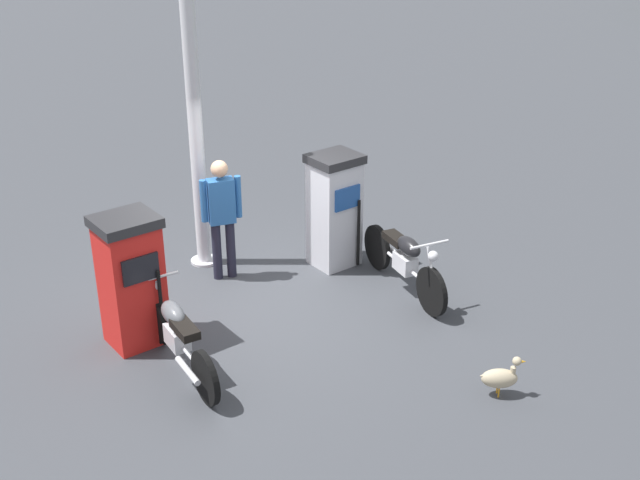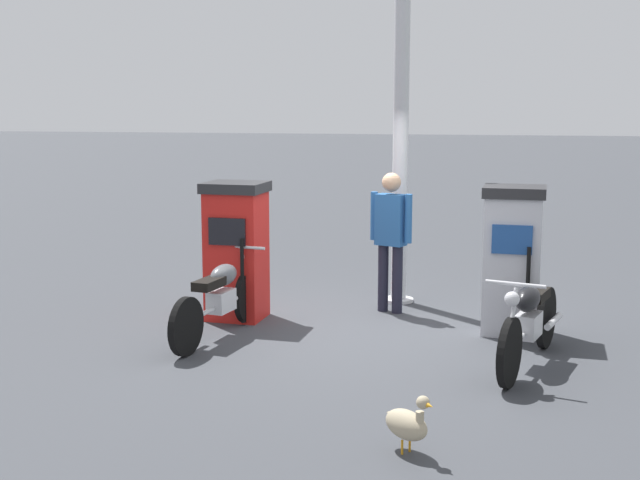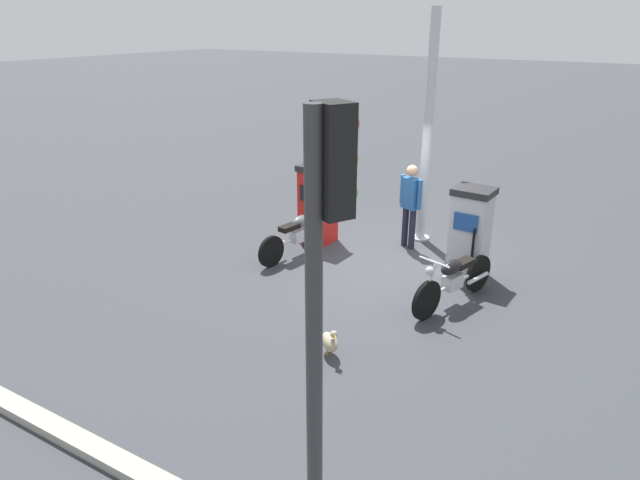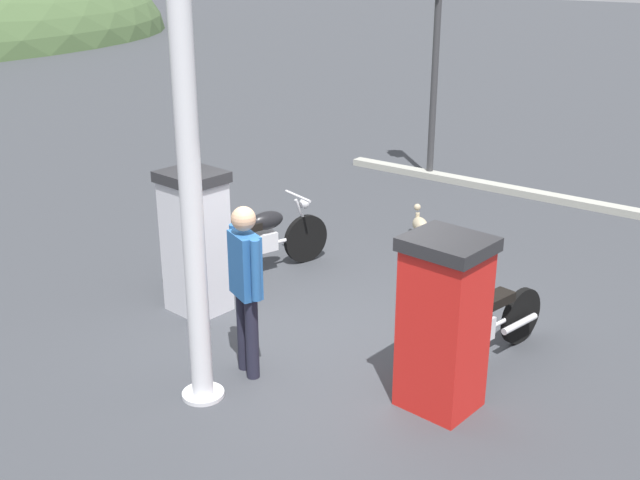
% 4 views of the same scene
% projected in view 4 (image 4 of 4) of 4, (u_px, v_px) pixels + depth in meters
% --- Properties ---
extents(ground_plane, '(120.00, 120.00, 0.00)m').
position_uv_depth(ground_plane, '(320.00, 342.00, 8.29)').
color(ground_plane, '#383A3F').
extents(fuel_pump_near, '(0.70, 0.74, 1.66)m').
position_uv_depth(fuel_pump_near, '(443.00, 323.00, 6.86)').
color(fuel_pump_near, red).
rests_on(fuel_pump_near, ground).
extents(fuel_pump_far, '(0.67, 0.71, 1.68)m').
position_uv_depth(fuel_pump_far, '(196.00, 241.00, 8.75)').
color(fuel_pump_far, silver).
rests_on(fuel_pump_far, ground).
extents(motorcycle_near_pump, '(2.05, 0.66, 0.95)m').
position_uv_depth(motorcycle_near_pump, '(478.00, 326.00, 7.66)').
color(motorcycle_near_pump, black).
rests_on(motorcycle_near_pump, ground).
extents(motorcycle_far_pump, '(2.05, 0.81, 0.97)m').
position_uv_depth(motorcycle_far_pump, '(261.00, 240.00, 9.89)').
color(motorcycle_far_pump, black).
rests_on(motorcycle_far_pump, ground).
extents(attendant_person, '(0.32, 0.56, 1.75)m').
position_uv_depth(attendant_person, '(246.00, 280.00, 7.34)').
color(attendant_person, '#1E1E2D').
rests_on(attendant_person, ground).
extents(wandering_duck, '(0.41, 0.44, 0.49)m').
position_uv_depth(wandering_duck, '(420.00, 224.00, 11.14)').
color(wandering_duck, tan).
rests_on(wandering_duck, ground).
extents(roadside_traffic_light, '(0.39, 0.31, 3.97)m').
position_uv_depth(roadside_traffic_light, '(434.00, 28.00, 13.33)').
color(roadside_traffic_light, '#38383A').
rests_on(roadside_traffic_light, ground).
extents(canopy_support_pole, '(0.40, 0.40, 4.65)m').
position_uv_depth(canopy_support_pole, '(189.00, 167.00, 6.49)').
color(canopy_support_pole, silver).
rests_on(canopy_support_pole, ground).
extents(road_edge_kerb, '(0.52, 8.12, 0.12)m').
position_uv_depth(road_edge_kerb, '(556.00, 198.00, 12.87)').
color(road_edge_kerb, '#9E9E93').
rests_on(road_edge_kerb, ground).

